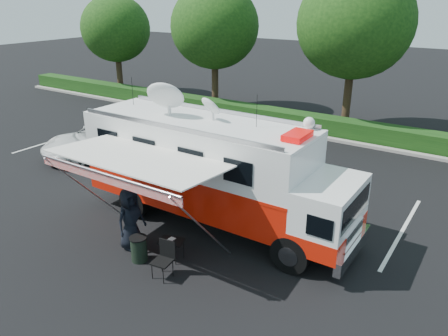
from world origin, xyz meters
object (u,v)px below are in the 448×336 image
Objects in this scene: command_truck at (214,170)px; folding_table at (171,242)px; white_suv at (102,155)px; trash_bin at (139,249)px.

folding_table is at bearing -85.51° from command_truck.
command_truck is at bearing 94.49° from folding_table.
white_suv is at bearing 149.77° from folding_table.
folding_table is 0.98m from trash_bin.
command_truck is at bearing 79.96° from trash_bin.
white_suv is (-8.50, 2.58, -1.96)m from command_truck.
white_suv is at bearing 144.49° from trash_bin.
trash_bin is (-0.55, -3.10, -1.57)m from command_truck.
folding_table is 1.09× the size of trash_bin.
command_truck reaches higher than trash_bin.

